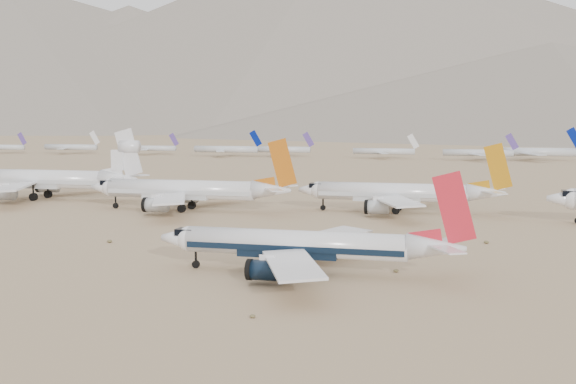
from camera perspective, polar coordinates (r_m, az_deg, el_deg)
name	(u,v)px	position (r m, az deg, el deg)	size (l,w,h in m)	color
ground	(240,266)	(114.66, -3.84, -5.87)	(7000.00, 7000.00, 0.00)	#8A6C50
main_airliner	(308,245)	(107.87, 1.59, -4.23)	(45.25, 44.20, 15.97)	white
row2_gold_tail	(400,193)	(179.31, 8.85, -0.08)	(49.09, 48.01, 17.48)	white
row2_orange_tail	(189,190)	(182.44, -7.83, 0.13)	(51.80, 50.67, 18.48)	white
row2_white_trijet	(45,179)	(217.31, -18.66, 0.99)	(57.91, 56.60, 20.52)	white
distant_storage_row	(538,153)	(415.95, 19.12, 2.97)	(665.43, 51.03, 15.96)	silver
mountain_range	(491,45)	(1762.86, 15.76, 11.12)	(7354.00, 3024.00, 470.00)	slate
desert_scrub	(153,305)	(91.68, -10.64, -8.78)	(265.18, 121.67, 0.63)	brown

